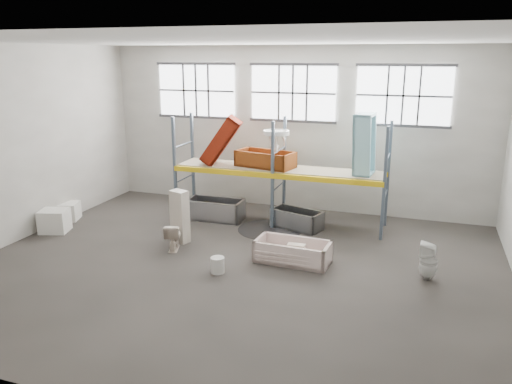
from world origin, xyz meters
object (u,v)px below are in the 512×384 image
at_px(rust_tub_flat, 265,159).
at_px(toilet_white, 428,261).
at_px(steel_tub_left, 216,209).
at_px(carton_near, 54,221).
at_px(bathtub_beige, 293,251).
at_px(toilet_beige, 173,236).
at_px(steel_tub_right, 297,219).
at_px(cistern_tall, 180,216).
at_px(blue_tub_upright, 364,145).
at_px(bucket, 218,265).

bearing_deg(rust_tub_flat, toilet_white, -31.01).
height_order(steel_tub_left, carton_near, carton_near).
bearing_deg(bathtub_beige, toilet_beige, -173.39).
bearing_deg(steel_tub_right, steel_tub_left, -179.34).
distance_m(cistern_tall, steel_tub_right, 3.32).
relative_size(steel_tub_left, blue_tub_upright, 0.99).
height_order(steel_tub_left, rust_tub_flat, rust_tub_flat).
height_order(steel_tub_right, rust_tub_flat, rust_tub_flat).
bearing_deg(toilet_white, bathtub_beige, -86.32).
height_order(bucket, carton_near, carton_near).
xyz_separation_m(toilet_beige, steel_tub_right, (2.52, 2.56, -0.08)).
height_order(cistern_tall, rust_tub_flat, rust_tub_flat).
bearing_deg(steel_tub_right, blue_tub_upright, 13.50).
distance_m(cistern_tall, carton_near, 3.68).
bearing_deg(bucket, steel_tub_right, 75.23).
xyz_separation_m(toilet_beige, rust_tub_flat, (1.45, 2.98, 1.48)).
relative_size(toilet_white, steel_tub_left, 0.51).
relative_size(toilet_beige, cistern_tall, 0.49).
bearing_deg(cistern_tall, bathtub_beige, 12.11).
height_order(toilet_beige, steel_tub_right, toilet_beige).
height_order(bathtub_beige, toilet_white, toilet_white).
xyz_separation_m(blue_tub_upright, carton_near, (-7.93, -2.87, -2.08)).
bearing_deg(steel_tub_left, toilet_beige, -91.18).
bearing_deg(steel_tub_left, carton_near, -147.01).
xyz_separation_m(blue_tub_upright, bucket, (-2.62, -3.91, -2.21)).
xyz_separation_m(cistern_tall, steel_tub_left, (0.12, 2.01, -0.39)).
height_order(rust_tub_flat, carton_near, rust_tub_flat).
xyz_separation_m(cistern_tall, steel_tub_right, (2.59, 2.04, -0.43)).
relative_size(toilet_white, steel_tub_right, 0.60).
bearing_deg(bathtub_beige, steel_tub_left, 144.74).
relative_size(toilet_beige, carton_near, 0.94).
relative_size(steel_tub_right, carton_near, 1.95).
relative_size(rust_tub_flat, blue_tub_upright, 1.00).
height_order(toilet_white, rust_tub_flat, rust_tub_flat).
bearing_deg(cistern_tall, bucket, -23.18).
relative_size(bathtub_beige, steel_tub_right, 1.23).
relative_size(bathtub_beige, steel_tub_left, 1.06).
bearing_deg(steel_tub_right, toilet_beige, -134.53).
bearing_deg(rust_tub_flat, bathtub_beige, -60.38).
xyz_separation_m(toilet_beige, steel_tub_left, (0.05, 2.54, -0.04)).
distance_m(cistern_tall, blue_tub_upright, 5.23).
bearing_deg(toilet_beige, steel_tub_left, -109.71).
xyz_separation_m(toilet_white, steel_tub_right, (-3.52, 2.35, -0.16)).
bearing_deg(cistern_tall, steel_tub_left, 104.65).
xyz_separation_m(bathtub_beige, rust_tub_flat, (-1.58, 2.78, 1.56)).
distance_m(toilet_beige, steel_tub_left, 2.54).
distance_m(toilet_beige, rust_tub_flat, 3.63).
height_order(steel_tub_right, bucket, steel_tub_right).
distance_m(toilet_white, blue_tub_upright, 3.85).
bearing_deg(carton_near, rust_tub_flat, 29.21).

